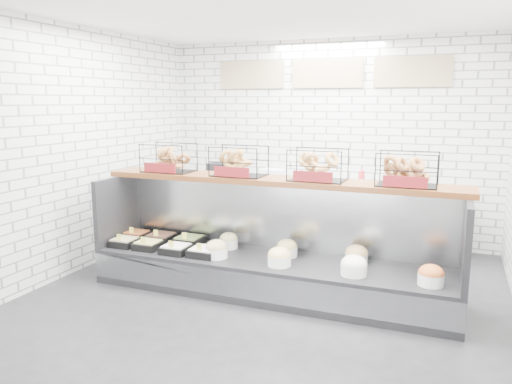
% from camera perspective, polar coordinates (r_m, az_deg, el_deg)
% --- Properties ---
extents(ground, '(5.50, 5.50, 0.00)m').
position_cam_1_polar(ground, '(5.40, 0.45, -12.54)').
color(ground, black).
rests_on(ground, ground).
extents(room_shell, '(5.02, 5.51, 3.01)m').
position_cam_1_polar(room_shell, '(5.54, 2.77, 9.92)').
color(room_shell, silver).
rests_on(room_shell, ground).
extents(display_case, '(4.00, 0.90, 1.20)m').
position_cam_1_polar(display_case, '(5.59, 1.52, -8.14)').
color(display_case, black).
rests_on(display_case, ground).
extents(bagel_shelf, '(4.10, 0.50, 0.40)m').
position_cam_1_polar(bagel_shelf, '(5.51, 2.42, 2.80)').
color(bagel_shelf, '#48240F').
rests_on(bagel_shelf, display_case).
extents(prep_counter, '(4.00, 0.60, 1.20)m').
position_cam_1_polar(prep_counter, '(7.47, 7.13, -2.32)').
color(prep_counter, '#93969B').
rests_on(prep_counter, ground).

